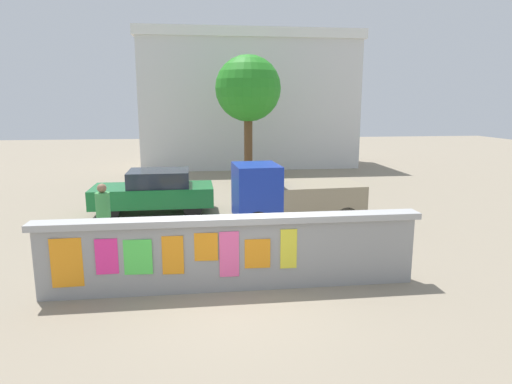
{
  "coord_description": "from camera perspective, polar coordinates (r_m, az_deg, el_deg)",
  "views": [
    {
      "loc": [
        -0.56,
        -8.04,
        3.49
      ],
      "look_at": [
        0.79,
        2.64,
        1.35
      ],
      "focal_mm": 31.3,
      "sensor_mm": 36.0,
      "label": 1
    }
  ],
  "objects": [
    {
      "name": "auto_rickshaw_truck",
      "position": [
        12.65,
        4.46,
        -0.61
      ],
      "size": [
        3.69,
        1.73,
        1.85
      ],
      "color": "black",
      "rests_on": "ground"
    },
    {
      "name": "person_walking",
      "position": [
        11.35,
        -18.94,
        -2.13
      ],
      "size": [
        0.48,
        0.48,
        1.62
      ],
      "color": "#3F994C",
      "rests_on": "ground"
    },
    {
      "name": "building_background",
      "position": [
        25.86,
        -1.04,
        11.62
      ],
      "size": [
        11.95,
        5.06,
        7.29
      ],
      "color": "silver",
      "rests_on": "ground"
    },
    {
      "name": "ground",
      "position": [
        16.42,
        -5.07,
        -1.08
      ],
      "size": [
        60.0,
        60.0,
        0.0
      ],
      "primitive_type": "plane",
      "color": "gray"
    },
    {
      "name": "car_parked",
      "position": [
        14.7,
        -12.8,
        0.13
      ],
      "size": [
        3.82,
        1.75,
        1.4
      ],
      "color": "black",
      "rests_on": "ground"
    },
    {
      "name": "poster_wall",
      "position": [
        8.51,
        -3.12,
        -7.67
      ],
      "size": [
        7.26,
        0.42,
        1.42
      ],
      "color": "gray",
      "rests_on": "ground"
    },
    {
      "name": "motorcycle",
      "position": [
        10.24,
        -12.76,
        -6.24
      ],
      "size": [
        1.9,
        0.56,
        0.87
      ],
      "color": "black",
      "rests_on": "ground"
    },
    {
      "name": "tree_roadside",
      "position": [
        20.14,
        -1.02,
        12.97
      ],
      "size": [
        2.9,
        2.9,
        5.6
      ],
      "color": "brown",
      "rests_on": "ground"
    }
  ]
}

